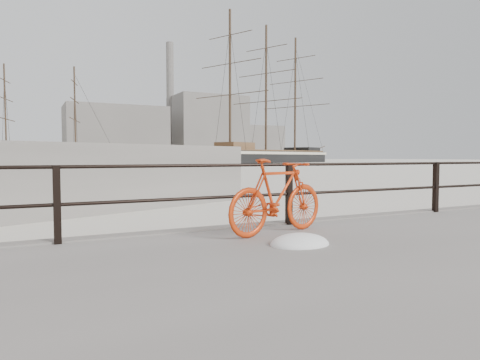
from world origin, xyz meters
name	(u,v)px	position (x,y,z in m)	size (l,w,h in m)	color
ground	(428,228)	(0.00, 0.00, 0.00)	(400.00, 400.00, 0.00)	white
guardrail	(436,187)	(0.00, -0.15, 0.85)	(28.00, 0.10, 1.00)	black
bicycle	(278,196)	(-4.12, -0.80, 0.89)	(1.79, 0.27, 1.08)	red
barque_black	(266,163)	(43.97, 82.08, 0.00)	(59.58, 19.50, 33.75)	black
schooner_mid	(42,164)	(-4.37, 84.68, 0.00)	(27.31, 11.56, 19.79)	silver
industrial_west	(116,134)	(20.00, 140.00, 9.00)	(32.00, 18.00, 18.00)	gray
industrial_mid	(208,129)	(55.00, 145.00, 12.00)	(26.00, 20.00, 24.00)	gray
industrial_east	(254,143)	(78.00, 150.00, 7.00)	(20.00, 16.00, 14.00)	gray
smokestack	(170,102)	(42.00, 150.00, 22.00)	(2.80, 2.80, 44.00)	gray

